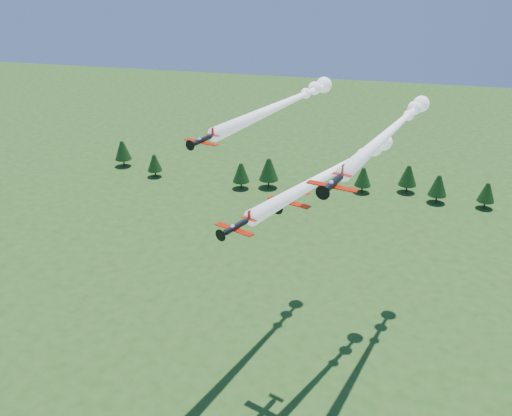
% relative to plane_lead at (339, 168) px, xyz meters
% --- Properties ---
extents(ground, '(600.00, 600.00, 0.00)m').
position_rel_plane_lead_xyz_m(ground, '(-10.41, -18.08, -42.75)').
color(ground, '#234B17').
rests_on(ground, ground).
extents(plane_lead, '(25.11, 52.17, 3.70)m').
position_rel_plane_lead_xyz_m(plane_lead, '(0.00, 0.00, 0.00)').
color(plane_lead, black).
rests_on(plane_lead, ground).
extents(plane_left, '(19.38, 51.57, 3.70)m').
position_rel_plane_lead_xyz_m(plane_left, '(-12.73, 12.84, 8.74)').
color(plane_left, black).
rests_on(plane_left, ground).
extents(plane_right, '(19.29, 58.96, 3.70)m').
position_rel_plane_lead_xyz_m(plane_right, '(9.36, 9.87, 5.78)').
color(plane_right, black).
rests_on(plane_right, ground).
extents(plane_slot, '(8.44, 9.44, 2.99)m').
position_rel_plane_lead_xyz_m(plane_slot, '(-7.50, -9.49, -3.30)').
color(plane_slot, black).
rests_on(plane_slot, ground).
extents(treeline, '(172.36, 18.78, 11.18)m').
position_rel_plane_lead_xyz_m(treeline, '(-7.01, 90.19, -36.44)').
color(treeline, '#382314').
rests_on(treeline, ground).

